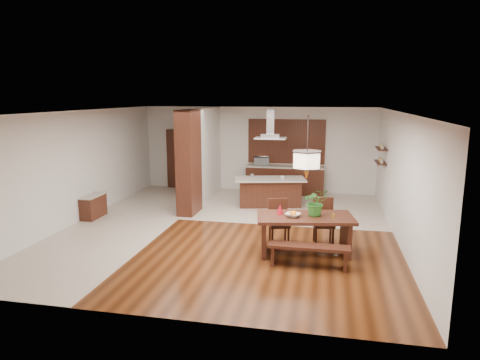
% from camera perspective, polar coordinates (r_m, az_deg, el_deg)
% --- Properties ---
extents(room_shell, '(9.00, 9.04, 2.92)m').
position_cam_1_polar(room_shell, '(10.37, -1.63, 4.47)').
color(room_shell, '#3A1B0A').
rests_on(room_shell, ground).
extents(tile_hallway, '(2.50, 9.00, 0.01)m').
position_cam_1_polar(tile_hallway, '(11.71, -14.86, -5.41)').
color(tile_hallway, beige).
rests_on(tile_hallway, ground).
extents(tile_kitchen, '(5.50, 4.00, 0.01)m').
position_cam_1_polar(tile_kitchen, '(12.99, 6.33, -3.46)').
color(tile_kitchen, beige).
rests_on(tile_kitchen, ground).
extents(soffit_band, '(8.00, 9.00, 0.02)m').
position_cam_1_polar(soffit_band, '(10.30, -1.66, 9.02)').
color(soffit_band, '#3C1B0F').
rests_on(soffit_band, room_shell).
extents(partition_pier, '(0.45, 1.00, 2.90)m').
position_cam_1_polar(partition_pier, '(11.97, -6.85, 2.35)').
color(partition_pier, black).
rests_on(partition_pier, ground).
extents(partition_stub, '(0.18, 2.40, 2.90)m').
position_cam_1_polar(partition_stub, '(13.96, -4.15, 3.65)').
color(partition_stub, silver).
rests_on(partition_stub, ground).
extents(hallway_console, '(0.37, 0.88, 0.63)m').
position_cam_1_polar(hallway_console, '(12.29, -18.96, -3.36)').
color(hallway_console, black).
rests_on(hallway_console, ground).
extents(hallway_doorway, '(1.10, 0.20, 2.10)m').
position_cam_1_polar(hallway_doorway, '(15.44, -7.69, 2.81)').
color(hallway_doorway, black).
rests_on(hallway_doorway, ground).
extents(rear_counter, '(2.60, 0.62, 0.95)m').
position_cam_1_polar(rear_counter, '(14.56, 6.00, 0.05)').
color(rear_counter, black).
rests_on(rear_counter, ground).
extents(kitchen_window, '(2.60, 0.08, 1.50)m').
position_cam_1_polar(kitchen_window, '(14.63, 6.21, 5.14)').
color(kitchen_window, '#A15930').
rests_on(kitchen_window, room_shell).
extents(shelf_lower, '(0.26, 0.90, 0.04)m').
position_cam_1_polar(shelf_lower, '(12.86, 18.22, 2.24)').
color(shelf_lower, black).
rests_on(shelf_lower, room_shell).
extents(shelf_upper, '(0.26, 0.90, 0.04)m').
position_cam_1_polar(shelf_upper, '(12.80, 18.33, 4.01)').
color(shelf_upper, black).
rests_on(shelf_upper, room_shell).
extents(dining_table, '(2.12, 1.31, 0.83)m').
position_cam_1_polar(dining_table, '(9.05, 8.64, -6.08)').
color(dining_table, black).
rests_on(dining_table, ground).
extents(dining_bench, '(1.57, 0.35, 0.44)m').
position_cam_1_polar(dining_bench, '(8.51, 9.14, -9.99)').
color(dining_bench, black).
rests_on(dining_bench, ground).
extents(dining_chair_left, '(0.55, 0.55, 1.00)m').
position_cam_1_polar(dining_chair_left, '(9.61, 5.24, -5.62)').
color(dining_chair_left, black).
rests_on(dining_chair_left, ground).
extents(dining_chair_right, '(0.52, 0.52, 1.03)m').
position_cam_1_polar(dining_chair_right, '(9.72, 11.11, -5.50)').
color(dining_chair_right, black).
rests_on(dining_chair_right, ground).
extents(pendant_lantern, '(0.64, 0.64, 1.31)m').
position_cam_1_polar(pendant_lantern, '(8.71, 8.95, 4.27)').
color(pendant_lantern, beige).
rests_on(pendant_lantern, room_shell).
extents(foliage_plant, '(0.61, 0.55, 0.58)m').
position_cam_1_polar(foliage_plant, '(8.98, 10.09, -2.91)').
color(foliage_plant, '#2B6C24').
rests_on(foliage_plant, dining_table).
extents(fruit_bowl, '(0.38, 0.38, 0.07)m').
position_cam_1_polar(fruit_bowl, '(8.89, 7.05, -4.65)').
color(fruit_bowl, beige).
rests_on(fruit_bowl, dining_table).
extents(napkin_cone, '(0.16, 0.16, 0.22)m').
position_cam_1_polar(napkin_cone, '(9.03, 5.36, -3.87)').
color(napkin_cone, '#AD0C1B').
rests_on(napkin_cone, dining_table).
extents(gold_ornament, '(0.08, 0.08, 0.09)m').
position_cam_1_polar(gold_ornament, '(8.94, 12.33, -4.67)').
color(gold_ornament, gold).
rests_on(gold_ornament, dining_table).
extents(kitchen_island, '(2.23, 1.34, 0.86)m').
position_cam_1_polar(kitchen_island, '(12.86, 4.00, -1.57)').
color(kitchen_island, black).
rests_on(kitchen_island, ground).
extents(range_hood, '(0.90, 0.55, 0.87)m').
position_cam_1_polar(range_hood, '(12.57, 4.13, 7.47)').
color(range_hood, silver).
rests_on(range_hood, room_shell).
extents(island_cup, '(0.16, 0.16, 0.10)m').
position_cam_1_polar(island_cup, '(12.63, 5.69, 0.33)').
color(island_cup, white).
rests_on(island_cup, kitchen_island).
extents(microwave, '(0.54, 0.41, 0.28)m').
position_cam_1_polar(microwave, '(14.55, 2.89, 2.53)').
color(microwave, silver).
rests_on(microwave, rear_counter).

